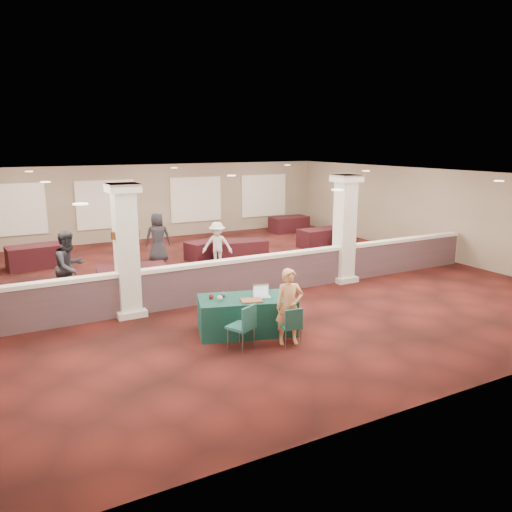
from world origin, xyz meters
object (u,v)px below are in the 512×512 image
far_table_front_left (133,279)px  far_table_front_center (241,250)px  far_table_back_right (289,224)px  far_table_front_right (321,238)px  attendee_b (217,245)px  far_table_back_left (37,256)px  attendee_a (70,267)px  near_table (247,315)px  woman (289,307)px  conf_chair_main (292,323)px  conf_chair_side (244,323)px  attendee_d (158,238)px  attendee_c (342,233)px  far_table_back_center (208,250)px

far_table_front_left → far_table_front_center: (4.41, 2.06, -0.02)m
far_table_back_right → far_table_front_right: bearing=-101.0°
attendee_b → far_table_front_left: bearing=-124.8°
far_table_back_left → attendee_a: size_ratio=0.97×
near_table → woman: woman is taller
conf_chair_main → conf_chair_side: bearing=171.3°
conf_chair_side → far_table_front_right: conf_chair_side is taller
attendee_d → attendee_b: bearing=146.2°
near_table → far_table_back_right: 12.83m
far_table_front_right → attendee_a: size_ratio=0.94×
attendee_b → attendee_d: (-1.52, 1.67, 0.11)m
attendee_c → conf_chair_side: bearing=-172.5°
far_table_front_left → far_table_front_center: 4.87m
conf_chair_main → far_table_back_right: bearing=66.3°
conf_chair_main → far_table_front_center: size_ratio=0.45×
attendee_a → attendee_d: (3.39, 3.30, -0.08)m
far_table_back_right → attendee_a: 12.38m
far_table_front_center → far_table_front_right: (3.91, 0.64, 0.00)m
near_table → far_table_back_center: (2.05, 7.07, -0.08)m
conf_chair_main → far_table_front_center: 7.71m
near_table → far_table_front_center: (2.97, 6.23, -0.04)m
far_table_front_center → attendee_a: size_ratio=0.93×
far_table_back_right → attendee_d: (-7.25, -3.00, 0.52)m
conf_chair_main → far_table_front_right: bearing=59.2°
attendee_a → attendee_b: size_ratio=1.24×
far_table_front_center → far_table_back_right: bearing=42.1°
attendee_a → near_table: bearing=-87.1°
far_table_front_center → attendee_b: 1.33m
far_table_back_left → far_table_front_left: bearing=-64.6°
far_table_back_left → attendee_c: attendee_c is taller
near_table → conf_chair_side: conf_chair_side is taller
attendee_a → conf_chair_side: bearing=-95.9°
attendee_a → woman: bearing=-88.9°
woman → far_table_front_center: bearing=87.2°
attendee_a → attendee_d: 4.73m
far_table_front_center → far_table_back_center: bearing=137.5°
conf_chair_main → woman: 0.34m
far_table_back_right → attendee_c: bearing=-96.7°
conf_chair_side → far_table_front_right: (7.34, 7.66, -0.19)m
far_table_front_center → attendee_c: bearing=-7.9°
conf_chair_main → far_table_back_left: size_ratio=0.44×
far_table_back_left → attendee_d: (3.82, -1.18, 0.50)m
near_table → far_table_back_right: size_ratio=1.18×
near_table → far_table_back_center: size_ratio=1.30×
far_table_back_center → attendee_d: size_ratio=0.92×
far_table_back_center → attendee_a: bearing=-149.7°
far_table_front_left → conf_chair_main: bearing=-69.8°
near_table → far_table_back_left: size_ratio=1.12×
conf_chair_main → far_table_back_right: (7.06, 11.44, -0.12)m
attendee_a → attendee_c: size_ratio=1.29×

